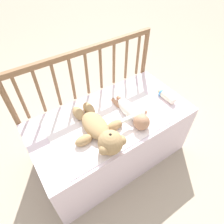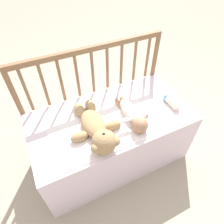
{
  "view_description": "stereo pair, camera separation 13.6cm",
  "coord_description": "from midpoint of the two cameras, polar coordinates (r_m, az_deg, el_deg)",
  "views": [
    {
      "loc": [
        -0.53,
        -0.8,
        1.52
      ],
      "look_at": [
        0.0,
        -0.01,
        0.55
      ],
      "focal_mm": 32.0,
      "sensor_mm": 36.0,
      "label": 1
    },
    {
      "loc": [
        -0.41,
        -0.87,
        1.52
      ],
      "look_at": [
        0.0,
        -0.01,
        0.55
      ],
      "focal_mm": 32.0,
      "sensor_mm": 36.0,
      "label": 2
    }
  ],
  "objects": [
    {
      "name": "teddy_bear",
      "position": [
        1.26,
        -6.53,
        -5.49
      ],
      "size": [
        0.35,
        0.49,
        0.15
      ],
      "color": "tan",
      "rests_on": "crib_mattress"
    },
    {
      "name": "baby",
      "position": [
        1.37,
        2.99,
        -0.46
      ],
      "size": [
        0.26,
        0.39,
        0.11
      ],
      "color": "white",
      "rests_on": "crib_mattress"
    },
    {
      "name": "blanket",
      "position": [
        1.39,
        -4.1,
        -2.41
      ],
      "size": [
        0.81,
        0.53,
        0.01
      ],
      "color": "white",
      "rests_on": "crib_mattress"
    },
    {
      "name": "baby_bottle",
      "position": [
        1.57,
        12.78,
        4.38
      ],
      "size": [
        0.06,
        0.16,
        0.06
      ],
      "color": "#F4E5CC",
      "rests_on": "crib_mattress"
    },
    {
      "name": "crib_rail",
      "position": [
        1.54,
        -9.54,
        8.8
      ],
      "size": [
        1.16,
        0.04,
        0.88
      ],
      "color": "brown",
      "rests_on": "ground_plane"
    },
    {
      "name": "ground_plane",
      "position": [
        1.8,
        -2.42,
        -12.27
      ],
      "size": [
        12.0,
        12.0,
        0.0
      ],
      "primitive_type": "plane",
      "color": "tan"
    },
    {
      "name": "crib_mattress",
      "position": [
        1.6,
        -2.69,
        -7.57
      ],
      "size": [
        1.16,
        0.59,
        0.49
      ],
      "color": "silver",
      "rests_on": "ground_plane"
    }
  ]
}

